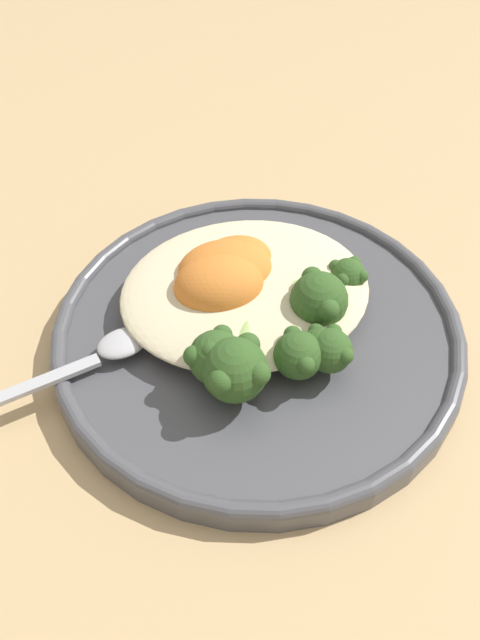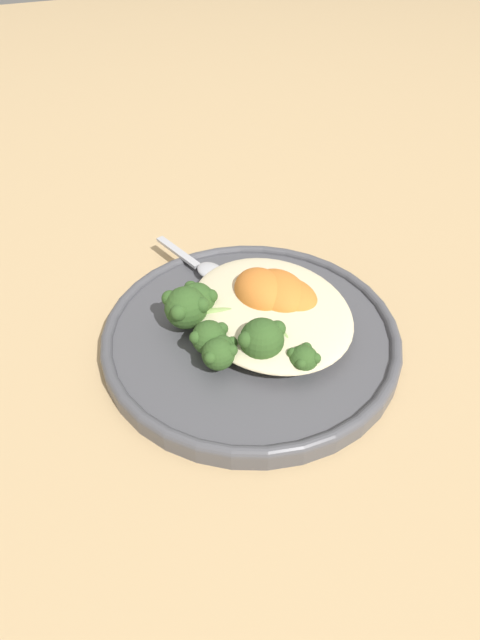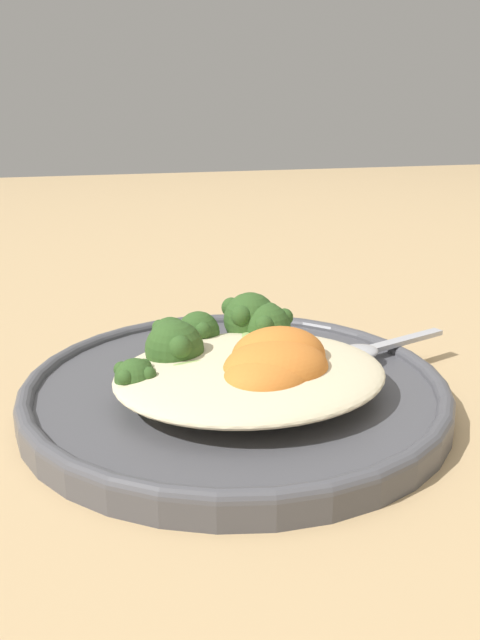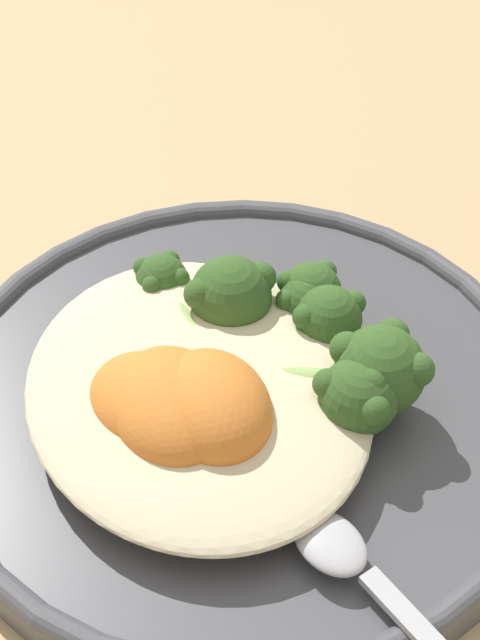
# 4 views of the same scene
# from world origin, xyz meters

# --- Properties ---
(ground_plane) EXTENTS (4.00, 4.00, 0.00)m
(ground_plane) POSITION_xyz_m (0.00, 0.00, 0.00)
(ground_plane) COLOR tan
(plate) EXTENTS (0.30, 0.30, 0.02)m
(plate) POSITION_xyz_m (-0.01, -0.00, 0.01)
(plate) COLOR #4C4C51
(plate) RESTS_ON ground_plane
(quinoa_mound) EXTENTS (0.18, 0.16, 0.02)m
(quinoa_mound) POSITION_xyz_m (-0.02, 0.02, 0.03)
(quinoa_mound) COLOR beige
(quinoa_mound) RESTS_ON plate
(broccoli_stalk_0) EXTENTS (0.08, 0.10, 0.04)m
(broccoli_stalk_0) POSITION_xyz_m (-0.04, -0.03, 0.04)
(broccoli_stalk_0) COLOR #9EBC66
(broccoli_stalk_0) RESTS_ON plate
(broccoli_stalk_1) EXTENTS (0.07, 0.11, 0.04)m
(broccoli_stalk_1) POSITION_xyz_m (-0.04, -0.04, 0.04)
(broccoli_stalk_1) COLOR #9EBC66
(broccoli_stalk_1) RESTS_ON plate
(broccoli_stalk_2) EXTENTS (0.04, 0.09, 0.03)m
(broccoli_stalk_2) POSITION_xyz_m (-0.01, -0.04, 0.04)
(broccoli_stalk_2) COLOR #9EBC66
(broccoli_stalk_2) RESTS_ON plate
(broccoli_stalk_3) EXTENTS (0.05, 0.09, 0.03)m
(broccoli_stalk_3) POSITION_xyz_m (0.01, -0.03, 0.03)
(broccoli_stalk_3) COLOR #9EBC66
(broccoli_stalk_3) RESTS_ON plate
(broccoli_stalk_4) EXTENTS (0.06, 0.10, 0.03)m
(broccoli_stalk_4) POSITION_xyz_m (0.02, -0.04, 0.04)
(broccoli_stalk_4) COLOR #9EBC66
(broccoli_stalk_4) RESTS_ON plate
(broccoli_stalk_5) EXTENTS (0.08, 0.06, 0.04)m
(broccoli_stalk_5) POSITION_xyz_m (0.02, -0.01, 0.04)
(broccoli_stalk_5) COLOR #9EBC66
(broccoli_stalk_5) RESTS_ON plate
(broccoli_stalk_6) EXTENTS (0.08, 0.05, 0.03)m
(broccoli_stalk_6) POSITION_xyz_m (0.02, -0.00, 0.03)
(broccoli_stalk_6) COLOR #9EBC66
(broccoli_stalk_6) RESTS_ON plate
(broccoli_stalk_7) EXTENTS (0.11, 0.03, 0.03)m
(broccoli_stalk_7) POSITION_xyz_m (0.03, 0.01, 0.03)
(broccoli_stalk_7) COLOR #9EBC66
(broccoli_stalk_7) RESTS_ON plate
(sweet_potato_chunk_0) EXTENTS (0.08, 0.07, 0.03)m
(sweet_potato_chunk_0) POSITION_xyz_m (-0.02, 0.05, 0.04)
(sweet_potato_chunk_0) COLOR orange
(sweet_potato_chunk_0) RESTS_ON plate
(sweet_potato_chunk_1) EXTENTS (0.07, 0.06, 0.04)m
(sweet_potato_chunk_1) POSITION_xyz_m (-0.04, 0.02, 0.04)
(sweet_potato_chunk_1) COLOR orange
(sweet_potato_chunk_1) RESTS_ON plate
(sweet_potato_chunk_2) EXTENTS (0.07, 0.06, 0.04)m
(sweet_potato_chunk_2) POSITION_xyz_m (-0.03, 0.04, 0.04)
(sweet_potato_chunk_2) COLOR orange
(sweet_potato_chunk_2) RESTS_ON plate
(spoon) EXTENTS (0.12, 0.04, 0.01)m
(spoon) POSITION_xyz_m (-0.12, -0.01, 0.03)
(spoon) COLOR #B7B7BC
(spoon) RESTS_ON plate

